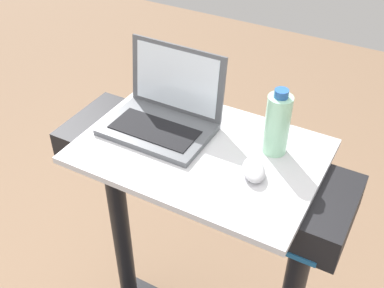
{
  "coord_description": "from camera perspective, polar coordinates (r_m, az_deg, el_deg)",
  "views": [
    {
      "loc": [
        0.49,
        -0.24,
        1.96
      ],
      "look_at": [
        0.0,
        0.65,
        1.17
      ],
      "focal_mm": 44.07,
      "sensor_mm": 36.0,
      "label": 1
    }
  ],
  "objects": [
    {
      "name": "laptop",
      "position": [
        1.42,
        -3.44,
        3.81
      ],
      "size": [
        0.32,
        0.24,
        0.23
      ],
      "rotation": [
        0.0,
        0.0,
        0.02
      ],
      "color": "#515459",
      "rests_on": "desk_board"
    },
    {
      "name": "water_bottle",
      "position": [
        1.31,
        10.29,
        2.42
      ],
      "size": [
        0.07,
        0.07,
        0.2
      ],
      "color": "#9EDBB2",
      "rests_on": "desk_board"
    },
    {
      "name": "desk_board",
      "position": [
        1.36,
        1.02,
        -0.86
      ],
      "size": [
        0.69,
        0.48,
        0.02
      ],
      "primitive_type": "cube",
      "color": "silver",
      "rests_on": "treadmill_base"
    },
    {
      "name": "computer_mouse",
      "position": [
        1.26,
        7.47,
        -3.13
      ],
      "size": [
        0.1,
        0.12,
        0.03
      ],
      "primitive_type": "ellipsoid",
      "rotation": [
        0.0,
        0.0,
        0.56
      ],
      "color": "#B2B2B7",
      "rests_on": "desk_board"
    }
  ]
}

